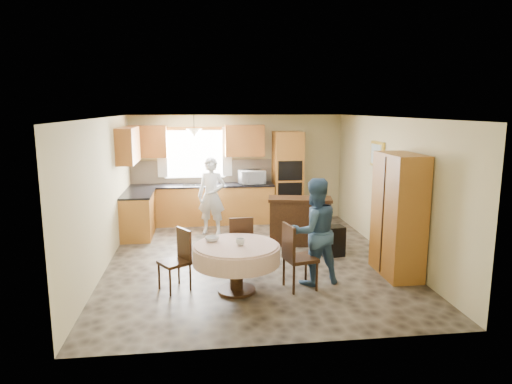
{
  "coord_description": "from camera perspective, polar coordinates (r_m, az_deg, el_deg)",
  "views": [
    {
      "loc": [
        -0.91,
        -7.73,
        2.67
      ],
      "look_at": [
        0.1,
        0.3,
        1.16
      ],
      "focal_mm": 32.0,
      "sensor_mm": 36.0,
      "label": 1
    }
  ],
  "objects": [
    {
      "name": "counter_back",
      "position": [
        10.58,
        -6.75,
        0.83
      ],
      "size": [
        3.3,
        0.64,
        0.04
      ],
      "primitive_type": "cube",
      "color": "black",
      "rests_on": "base_cab_back"
    },
    {
      "name": "oven_lower",
      "position": [
        10.49,
        4.27,
        -0.04
      ],
      "size": [
        0.56,
        0.01,
        0.45
      ],
      "primitive_type": "cube",
      "color": "black",
      "rests_on": "oven_tower"
    },
    {
      "name": "wall_cab_side",
      "position": [
        9.66,
        -15.72,
        5.64
      ],
      "size": [
        0.33,
        1.2,
        0.72
      ],
      "primitive_type": "cube",
      "color": "#BE722F",
      "rests_on": "wall_left"
    },
    {
      "name": "wall_cab_left",
      "position": [
        10.65,
        -13.38,
        6.16
      ],
      "size": [
        0.85,
        0.33,
        0.72
      ],
      "primitive_type": "cube",
      "color": "#BE722F",
      "rests_on": "wall_back"
    },
    {
      "name": "window",
      "position": [
        10.76,
        -7.65,
        4.74
      ],
      "size": [
        1.4,
        0.03,
        1.1
      ],
      "primitive_type": "cube",
      "color": "white",
      "rests_on": "wall_back"
    },
    {
      "name": "sideboard",
      "position": [
        9.04,
        5.47,
        -3.8
      ],
      "size": [
        1.3,
        0.73,
        0.88
      ],
      "primitive_type": "cube",
      "rotation": [
        0.0,
        0.0,
        -0.19
      ],
      "color": "#3C2210",
      "rests_on": "floor"
    },
    {
      "name": "base_cab_back",
      "position": [
        10.66,
        -6.7,
        -1.61
      ],
      "size": [
        3.3,
        0.6,
        0.88
      ],
      "primitive_type": "cube",
      "color": "orange",
      "rests_on": "floor"
    },
    {
      "name": "wall_cab_right",
      "position": [
        10.64,
        -1.45,
        6.44
      ],
      "size": [
        0.9,
        0.33,
        0.72
      ],
      "primitive_type": "cube",
      "color": "#BE722F",
      "rests_on": "wall_back"
    },
    {
      "name": "pendant",
      "position": [
        10.24,
        -7.74,
        7.37
      ],
      "size": [
        0.36,
        0.36,
        0.18
      ],
      "primitive_type": "cone",
      "rotation": [
        3.14,
        0.0,
        0.0
      ],
      "color": "beige",
      "rests_on": "ceiling"
    },
    {
      "name": "bowl_table",
      "position": [
        6.8,
        -5.5,
        -5.87
      ],
      "size": [
        0.23,
        0.23,
        0.07
      ],
      "primitive_type": "imported",
      "rotation": [
        0.0,
        0.0,
        0.09
      ],
      "color": "#B2B2B2",
      "rests_on": "dining_table"
    },
    {
      "name": "wall_left",
      "position": [
        8.02,
        -18.5,
        -0.21
      ],
      "size": [
        0.02,
        6.0,
        2.5
      ],
      "primitive_type": "cube",
      "color": "tan",
      "rests_on": "floor"
    },
    {
      "name": "wall_right",
      "position": [
        8.56,
        16.39,
        0.57
      ],
      "size": [
        0.02,
        6.0,
        2.5
      ],
      "primitive_type": "cube",
      "color": "tan",
      "rests_on": "floor"
    },
    {
      "name": "bowl_sideboard",
      "position": [
        8.87,
        3.4,
        -0.97
      ],
      "size": [
        0.26,
        0.26,
        0.05
      ],
      "primitive_type": "imported",
      "rotation": [
        0.0,
        0.0,
        0.28
      ],
      "color": "#B2B2B2",
      "rests_on": "sideboard"
    },
    {
      "name": "wall_front",
      "position": [
        5.02,
        3.57,
        -5.89
      ],
      "size": [
        5.0,
        0.02,
        2.5
      ],
      "primitive_type": "cube",
      "color": "tan",
      "rests_on": "floor"
    },
    {
      "name": "oven_tower",
      "position": [
        10.74,
        3.96,
        1.89
      ],
      "size": [
        0.66,
        0.62,
        2.12
      ],
      "primitive_type": "cube",
      "color": "orange",
      "rests_on": "floor"
    },
    {
      "name": "chair_back",
      "position": [
        7.48,
        -1.96,
        -6.18
      ],
      "size": [
        0.43,
        0.43,
        0.94
      ],
      "rotation": [
        0.0,
        0.0,
        3.19
      ],
      "color": "#3C2210",
      "rests_on": "floor"
    },
    {
      "name": "counter_left",
      "position": [
        9.78,
        -14.64,
        -0.24
      ],
      "size": [
        0.64,
        1.2,
        0.04
      ],
      "primitive_type": "cube",
      "color": "black",
      "rests_on": "base_cab_left"
    },
    {
      "name": "person_sink",
      "position": [
        9.71,
        -5.57,
        -0.5
      ],
      "size": [
        0.69,
        0.56,
        1.64
      ],
      "primitive_type": "imported",
      "rotation": [
        0.0,
        0.0,
        -0.31
      ],
      "color": "silver",
      "rests_on": "floor"
    },
    {
      "name": "cupboard",
      "position": [
        7.6,
        17.37,
        -2.78
      ],
      "size": [
        0.51,
        1.03,
        1.96
      ],
      "primitive_type": "cube",
      "color": "orange",
      "rests_on": "floor"
    },
    {
      "name": "floor",
      "position": [
        8.22,
        -0.45,
        -8.4
      ],
      "size": [
        5.0,
        6.0,
        0.01
      ],
      "primitive_type": "cube",
      "color": "brown",
      "rests_on": "ground"
    },
    {
      "name": "ceiling",
      "position": [
        7.78,
        -0.47,
        9.29
      ],
      "size": [
        5.0,
        6.0,
        0.01
      ],
      "primitive_type": "cube",
      "color": "white",
      "rests_on": "wall_back"
    },
    {
      "name": "chair_left",
      "position": [
        6.9,
        -9.67,
        -7.94
      ],
      "size": [
        0.54,
        0.54,
        0.9
      ],
      "rotation": [
        0.0,
        0.0,
        -1.01
      ],
      "color": "#3C2210",
      "rests_on": "floor"
    },
    {
      "name": "wall_back",
      "position": [
        10.86,
        -2.31,
        3.01
      ],
      "size": [
        5.0,
        0.02,
        2.5
      ],
      "primitive_type": "cube",
      "color": "tan",
      "rests_on": "floor"
    },
    {
      "name": "framed_picture",
      "position": [
        9.01,
        14.91,
        4.59
      ],
      "size": [
        0.06,
        0.58,
        0.48
      ],
      "color": "gold",
      "rests_on": "wall_right"
    },
    {
      "name": "space_heater",
      "position": [
        8.46,
        9.54,
        -6.06
      ],
      "size": [
        0.43,
        0.33,
        0.55
      ],
      "primitive_type": "cube",
      "rotation": [
        0.0,
        0.0,
        0.13
      ],
      "color": "black",
      "rests_on": "floor"
    },
    {
      "name": "cup_table",
      "position": [
        6.58,
        -1.98,
        -6.26
      ],
      "size": [
        0.17,
        0.17,
        0.1
      ],
      "primitive_type": "imported",
      "rotation": [
        0.0,
        0.0,
        0.42
      ],
      "color": "#B2B2B2",
      "rests_on": "dining_table"
    },
    {
      "name": "curtain_right",
      "position": [
        10.73,
        -3.63,
        5.06
      ],
      "size": [
        0.22,
        0.02,
        1.15
      ],
      "primitive_type": "cube",
      "color": "white",
      "rests_on": "wall_back"
    },
    {
      "name": "curtain_left",
      "position": [
        10.74,
        -11.68,
        4.87
      ],
      "size": [
        0.22,
        0.02,
        1.15
      ],
      "primitive_type": "cube",
      "color": "white",
      "rests_on": "wall_back"
    },
    {
      "name": "person_dining",
      "position": [
        6.99,
        7.27,
        -4.91
      ],
      "size": [
        0.91,
        0.78,
        1.64
      ],
      "primitive_type": "imported",
      "rotation": [
        0.0,
        0.0,
        3.37
      ],
      "color": "#33506F",
      "rests_on": "floor"
    },
    {
      "name": "dining_table",
      "position": [
        6.68,
        -2.47,
        -7.87
      ],
      "size": [
        1.27,
        1.27,
        0.72
      ],
      "color": "#3C2210",
      "rests_on": "floor"
    },
    {
      "name": "base_cab_left",
      "position": [
        9.87,
        -14.52,
        -2.86
      ],
      "size": [
        0.6,
        1.2,
        0.88
      ],
      "primitive_type": "cube",
      "color": "orange",
      "rests_on": "floor"
    },
    {
      "name": "oven_upper",
      "position": [
        10.41,
        4.31,
        2.67
      ],
      "size": [
        0.56,
        0.01,
        0.45
      ],
      "primitive_type": "cube",
      "color": "black",
      "rests_on": "oven_tower"
    },
    {
      "name": "microwave",
      "position": [
        10.57,
        -0.53,
        1.87
      ],
      "size": [
        0.63,
        0.48,
        0.32
      ],
      "primitive_type": "imported",
      "rotation": [
        0.0,
        0.0,
        0.17
      ],
      "color": "silver",
      "rests_on": "counter_back"
    },
    {
      "name": "chair_right",
      "position": [
        6.8,
        4.95,
        -7.66
      ],
      "size": [
        0.51,
        0.51,
        1.0
      ],
      "rotation": [
        0.0,
        0.0,
        1.79
      ],
      "color": "#3C2210",
      "rests_on": "floor"
    },
    {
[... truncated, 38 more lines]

